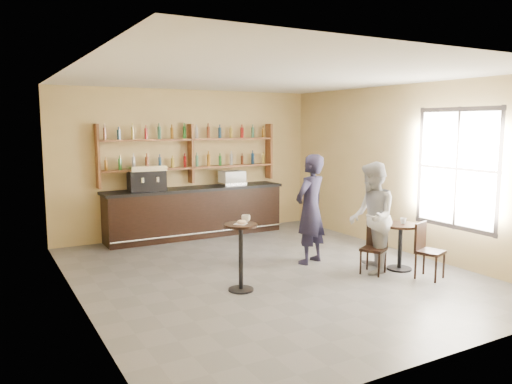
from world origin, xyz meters
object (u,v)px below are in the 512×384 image
man_main (310,209)px  patron_second (372,218)px  cafe_table (400,247)px  chair_west (373,249)px  chair_south (430,251)px  bar_counter (195,212)px  espresso_machine (147,178)px  pedestal_table (241,258)px  pastry_case (232,178)px

man_main → patron_second: 1.10m
cafe_table → chair_west: bearing=174.8°
cafe_table → chair_south: 0.60m
bar_counter → patron_second: 4.21m
espresso_machine → pedestal_table: size_ratio=0.73×
man_main → cafe_table: man_main is taller
bar_counter → espresso_machine: 1.34m
espresso_machine → chair_south: (3.16, -4.66, -0.90)m
chair_south → pedestal_table: bearing=142.3°
pedestal_table → man_main: (1.77, 0.73, 0.46)m
bar_counter → chair_west: (1.49, -4.01, -0.12)m
pastry_case → chair_west: size_ratio=0.63×
bar_counter → chair_south: (2.09, -4.66, -0.10)m
man_main → pastry_case: bearing=-110.1°
bar_counter → espresso_machine: (-1.07, 0.00, 0.80)m
chair_south → patron_second: 1.05m
espresso_machine → cafe_table: espresso_machine is taller
cafe_table → chair_south: bearing=-85.2°
pedestal_table → bar_counter: bearing=77.6°
pastry_case → chair_south: (1.19, -4.66, -0.80)m
man_main → chair_south: 2.10m
chair_west → chair_south: size_ratio=0.94×
pedestal_table → patron_second: bearing=-5.1°
espresso_machine → patron_second: size_ratio=0.40×
espresso_machine → pastry_case: size_ratio=1.37×
chair_south → pastry_case: bearing=84.9°
pedestal_table → cafe_table: size_ratio=1.28×
pastry_case → chair_south: 4.88m
pedestal_table → chair_west: bearing=-7.7°
cafe_table → pastry_case: bearing=105.6°
chair_west → cafe_table: bearing=57.1°
chair_west → chair_south: bearing=15.0°
espresso_machine → bar_counter: bearing=4.5°
espresso_machine → pastry_case: (1.97, 0.00, -0.10)m
pastry_case → man_main: size_ratio=0.28×
bar_counter → man_main: man_main is taller
espresso_machine → cafe_table: size_ratio=0.93×
patron_second → chair_south: bearing=71.1°
pastry_case → pedestal_table: size_ratio=0.53×
bar_counter → chair_west: bearing=-69.7°
bar_counter → patron_second: patron_second is taller
cafe_table → patron_second: patron_second is taller
chair_west → patron_second: size_ratio=0.46×
bar_counter → chair_south: size_ratio=4.49×
pastry_case → man_main: bearing=-87.2°
pastry_case → cafe_table: size_ratio=0.68×
bar_counter → espresso_machine: size_ratio=5.47×
pedestal_table → chair_west: size_ratio=1.20×
pedestal_table → chair_south: bearing=-18.3°
espresso_machine → chair_west: bearing=-52.9°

